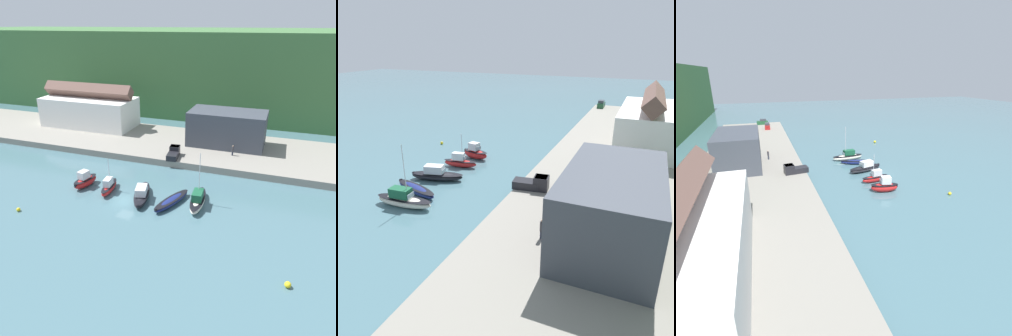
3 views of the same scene
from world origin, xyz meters
The scene contains 14 objects.
ground_plane centered at (0.00, 0.00, 0.00)m, with size 320.00×320.00×0.00m, color #476B75.
hillside_backdrop centered at (0.00, 86.25, 11.83)m, with size 240.00×78.82×23.66m.
quay_promenade centered at (0.00, 25.76, 0.69)m, with size 128.74×21.82×1.38m.
harbor_clubhouse centered at (-25.03, 30.69, 5.42)m, with size 23.79×10.72×10.90m.
yacht_club_building centered at (10.82, 27.92, 5.06)m, with size 16.15×8.90×7.38m.
moored_boat_0 centered at (-8.72, 2.40, 1.09)m, with size 2.85×5.30×2.92m.
moored_boat_1 centered at (-3.91, 2.08, 0.91)m, with size 2.34×5.96×5.77m.
moored_boat_2 centered at (2.27, 1.64, 0.83)m, with size 4.27×8.44×2.32m.
moored_boat_3 centered at (7.32, 1.61, 0.55)m, with size 4.32×8.34×1.03m.
moored_boat_4 centered at (11.22, 2.75, 0.92)m, with size 2.65×7.99×8.39m.
pickup_truck_0 centered at (2.33, 17.33, 2.20)m, with size 2.52×4.93×1.90m.
person_on_quay centered at (13.27, 21.86, 2.48)m, with size 0.40×0.40×2.14m.
mooring_buoy_0 centered at (24.77, -10.75, 0.36)m, with size 0.71×0.71×0.71m.
mooring_buoy_1 centered at (-13.65, -8.12, 0.29)m, with size 0.58×0.58×0.58m.
Camera 1 is at (21.77, -40.31, 26.01)m, focal length 35.00 mm.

